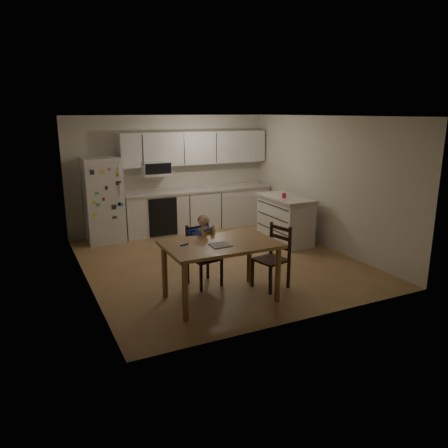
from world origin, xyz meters
TOP-DOWN VIEW (x-y plane):
  - room at (0.00, 0.48)m, footprint 4.52×5.01m
  - refrigerator at (-1.55, 2.15)m, footprint 0.72×0.70m
  - kitchen_run at (0.50, 2.24)m, footprint 3.37×0.62m
  - kitchen_island at (1.70, 0.49)m, footprint 0.66×1.27m
  - red_cup at (1.59, 0.38)m, footprint 0.08×0.08m
  - dining_table at (-0.66, -1.46)m, footprint 1.54×0.99m
  - napkin at (-0.71, -1.57)m, footprint 0.27×0.23m
  - toddler_spoon at (-1.15, -1.35)m, footprint 0.12×0.06m
  - chair_booster at (-0.66, -0.85)m, footprint 0.48×0.48m
  - chair_side at (0.29, -1.39)m, footprint 0.51×0.51m

SIDE VIEW (x-z plane):
  - kitchen_island at x=1.70m, z-range 0.00..0.94m
  - chair_side at x=0.29m, z-range 0.06..1.01m
  - chair_booster at x=-0.66m, z-range 0.11..1.20m
  - dining_table at x=-0.66m, z-range 0.30..1.13m
  - napkin at x=-0.71m, z-range 0.83..0.84m
  - toddler_spoon at x=-1.15m, z-range 0.83..0.84m
  - refrigerator at x=-1.55m, z-range 0.00..1.70m
  - kitchen_run at x=0.50m, z-range -0.20..1.95m
  - red_cup at x=1.59m, z-range 0.94..1.04m
  - room at x=0.00m, z-range -0.01..2.51m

